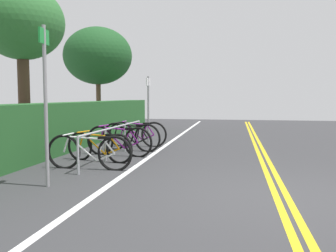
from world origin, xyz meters
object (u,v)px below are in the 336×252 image
(bicycle_4, at_px, (138,134))
(sign_post_far, at_px, (148,102))
(bicycle_2, at_px, (119,141))
(tree_far_right, at_px, (98,56))
(sign_post_near, at_px, (45,92))
(bicycle_0, at_px, (89,152))
(bicycle_3, at_px, (131,137))
(bike_rack, at_px, (116,134))
(bicycle_1, at_px, (99,147))
(tree_mid, at_px, (22,24))

(bicycle_4, distance_m, sign_post_far, 1.43)
(bicycle_2, distance_m, tree_far_right, 7.73)
(sign_post_near, bearing_deg, sign_post_far, -2.44)
(bicycle_0, distance_m, bicycle_3, 2.64)
(sign_post_near, bearing_deg, bike_rack, -1.90)
(bicycle_2, bearing_deg, sign_post_far, -1.73)
(bicycle_0, xyz_separation_m, tree_far_right, (8.26, 2.99, 2.86))
(bicycle_2, relative_size, sign_post_far, 0.85)
(bicycle_1, relative_size, tree_mid, 0.38)
(bicycle_3, height_order, tree_mid, tree_mid)
(bicycle_1, xyz_separation_m, bicycle_4, (2.54, -0.21, 0.04))
(bike_rack, xyz_separation_m, bicycle_1, (-0.81, 0.12, -0.23))
(bicycle_3, bearing_deg, bike_rack, 173.30)
(bicycle_4, bearing_deg, bike_rack, 177.16)
(sign_post_far, bearing_deg, bicycle_1, 175.69)
(bicycle_2, relative_size, bicycle_4, 1.03)
(sign_post_near, bearing_deg, bicycle_3, -3.00)
(bicycle_3, relative_size, sign_post_near, 0.67)
(bike_rack, bearing_deg, bicycle_0, -179.67)
(sign_post_far, distance_m, tree_far_right, 5.23)
(bicycle_3, bearing_deg, sign_post_far, -1.23)
(bicycle_1, distance_m, sign_post_far, 3.76)
(bicycle_4, xyz_separation_m, tree_far_right, (4.82, 3.06, 2.84))
(bicycle_1, xyz_separation_m, tree_mid, (1.32, 2.64, 3.07))
(bicycle_2, height_order, sign_post_far, sign_post_far)
(bicycle_1, distance_m, tree_far_right, 8.40)
(bicycle_0, height_order, sign_post_far, sign_post_far)
(sign_post_far, bearing_deg, tree_mid, 128.38)
(bicycle_0, xyz_separation_m, bicycle_3, (2.63, -0.10, 0.02))
(bike_rack, height_order, sign_post_far, sign_post_far)
(bike_rack, xyz_separation_m, tree_mid, (0.52, 2.77, 2.84))
(bicycle_1, bearing_deg, bicycle_0, -171.54)
(bicycle_0, relative_size, tree_mid, 0.41)
(sign_post_near, bearing_deg, tree_mid, 35.96)
(sign_post_near, bearing_deg, tree_far_right, 16.48)
(bike_rack, distance_m, tree_far_right, 7.67)
(bicycle_3, relative_size, bicycle_4, 1.01)
(sign_post_near, xyz_separation_m, tree_far_right, (9.71, 2.87, 1.66))
(bicycle_0, height_order, tree_far_right, tree_far_right)
(bike_rack, bearing_deg, tree_far_right, 24.44)
(bicycle_1, bearing_deg, tree_far_right, 21.20)
(sign_post_near, bearing_deg, bicycle_1, 0.46)
(bicycle_1, bearing_deg, sign_post_far, -4.31)
(bicycle_2, bearing_deg, sign_post_near, 176.94)
(bicycle_4, bearing_deg, bicycle_0, 178.73)
(bicycle_1, bearing_deg, bicycle_4, -4.73)
(bicycle_4, distance_m, sign_post_near, 5.03)
(bicycle_0, xyz_separation_m, sign_post_far, (4.53, -0.14, 0.93))
(bicycle_2, bearing_deg, tree_mid, 80.32)
(tree_mid, bearing_deg, sign_post_far, -51.62)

